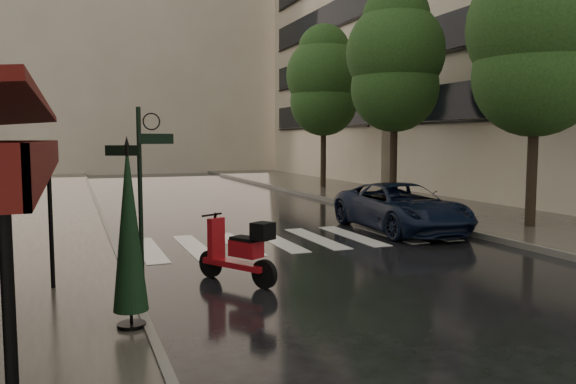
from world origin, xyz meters
TOP-DOWN VIEW (x-y plane):
  - ground at (0.00, 0.00)m, footprint 120.00×120.00m
  - sidewalk_far at (10.25, 12.00)m, footprint 5.50×60.00m
  - curb_near at (-1.45, 12.00)m, footprint 0.12×60.00m
  - curb_far at (7.45, 12.00)m, footprint 0.12×60.00m
  - crosswalk at (2.98, 6.00)m, footprint 7.85×3.20m
  - signpost at (-1.19, 3.00)m, footprint 1.17×0.29m
  - haussmann_far at (16.50, 26.00)m, footprint 8.00×16.00m
  - backdrop_building at (3.00, 38.00)m, footprint 22.00×6.00m
  - tree_near at (9.60, 5.00)m, footprint 3.80×3.80m
  - tree_mid at (9.50, 12.00)m, footprint 3.80×3.80m
  - tree_far at (9.70, 19.00)m, footprint 3.80×3.80m
  - scooter at (0.40, 2.37)m, footprint 1.07×1.60m
  - parked_car at (6.20, 6.23)m, footprint 2.32×4.82m
  - parasol_back at (-1.65, 0.30)m, footprint 0.45×0.45m

SIDE VIEW (x-z plane):
  - ground at x=0.00m, z-range 0.00..0.00m
  - crosswalk at x=2.98m, z-range 0.00..0.01m
  - sidewalk_far at x=10.25m, z-range 0.00..0.12m
  - curb_near at x=-1.45m, z-range -0.01..0.15m
  - curb_far at x=7.45m, z-range -0.01..0.15m
  - scooter at x=0.40m, z-range -0.04..1.14m
  - parked_car at x=6.20m, z-range 0.00..1.33m
  - parasol_back at x=-1.65m, z-range 0.21..2.61m
  - signpost at x=-1.19m, z-range 0.28..3.38m
  - tree_near at x=9.60m, z-range 1.33..9.31m
  - tree_far at x=9.70m, z-range 1.37..9.54m
  - tree_mid at x=9.50m, z-range 1.42..9.76m
  - haussmann_far at x=16.50m, z-range 0.00..18.50m
  - backdrop_building at x=3.00m, z-range 0.00..20.00m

